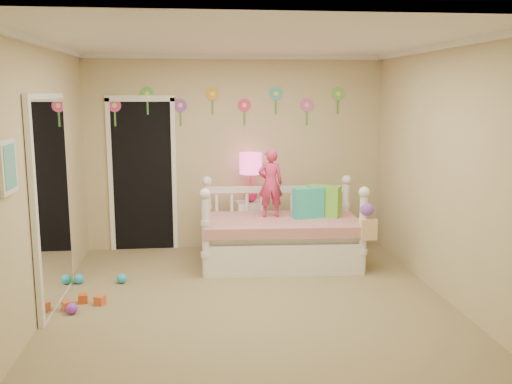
{
  "coord_description": "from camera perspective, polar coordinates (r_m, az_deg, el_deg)",
  "views": [
    {
      "loc": [
        -0.55,
        -5.34,
        2.11
      ],
      "look_at": [
        0.1,
        0.6,
        1.05
      ],
      "focal_mm": 39.57,
      "sensor_mm": 36.0,
      "label": 1
    }
  ],
  "objects": [
    {
      "name": "pillow_turquoise",
      "position": [
        6.95,
        5.31,
        -1.12
      ],
      "size": [
        0.39,
        0.21,
        0.37
      ],
      "primitive_type": "cube",
      "rotation": [
        0.0,
        0.0,
        0.23
      ],
      "color": "#24B48A",
      "rests_on": "daybed"
    },
    {
      "name": "hanging_bag",
      "position": [
        6.6,
        11.17,
        -3.04
      ],
      "size": [
        0.2,
        0.16,
        0.36
      ],
      "primitive_type": null,
      "color": "beige",
      "rests_on": "daybed"
    },
    {
      "name": "mirror_closet",
      "position": [
        5.91,
        -19.93,
        -0.88
      ],
      "size": [
        0.07,
        1.3,
        2.1
      ],
      "primitive_type": "cube",
      "color": "white",
      "rests_on": "left_wall"
    },
    {
      "name": "wall_picture",
      "position": [
        4.7,
        -23.8,
        2.35
      ],
      "size": [
        0.05,
        0.34,
        0.42
      ],
      "primitive_type": "cube",
      "color": "white",
      "rests_on": "left_wall"
    },
    {
      "name": "ceiling",
      "position": [
        5.39,
        -0.38,
        15.27
      ],
      "size": [
        4.0,
        4.5,
        0.01
      ],
      "primitive_type": "cube",
      "color": "white",
      "rests_on": "floor"
    },
    {
      "name": "pillow_lime",
      "position": [
        7.07,
        6.87,
        -0.9
      ],
      "size": [
        0.43,
        0.35,
        0.39
      ],
      "primitive_type": "cube",
      "rotation": [
        0.0,
        0.0,
        -0.57
      ],
      "color": "#74BE3A",
      "rests_on": "daybed"
    },
    {
      "name": "floor",
      "position": [
        5.77,
        -0.35,
        -11.39
      ],
      "size": [
        4.0,
        4.5,
        0.01
      ],
      "primitive_type": "cube",
      "color": "#7F684C",
      "rests_on": "ground"
    },
    {
      "name": "closet_doorway",
      "position": [
        7.69,
        -11.41,
        1.81
      ],
      "size": [
        0.9,
        0.04,
        2.07
      ],
      "primitive_type": "cube",
      "color": "black",
      "rests_on": "back_wall"
    },
    {
      "name": "nightstand",
      "position": [
        7.64,
        -0.53,
        -3.41
      ],
      "size": [
        0.43,
        0.35,
        0.66
      ],
      "primitive_type": "cube",
      "rotation": [
        0.0,
        0.0,
        0.13
      ],
      "color": "white",
      "rests_on": "floor"
    },
    {
      "name": "back_wall",
      "position": [
        7.66,
        -2.09,
        3.97
      ],
      "size": [
        4.0,
        0.01,
        2.6
      ],
      "primitive_type": "cube",
      "color": "tan",
      "rests_on": "floor"
    },
    {
      "name": "daybed",
      "position": [
        6.94,
        2.53,
        -3.18
      ],
      "size": [
        1.97,
        1.12,
        1.04
      ],
      "primitive_type": null,
      "rotation": [
        0.0,
        0.0,
        -0.05
      ],
      "color": "white",
      "rests_on": "floor"
    },
    {
      "name": "toy_scatter",
      "position": [
        6.14,
        -17.4,
        -9.97
      ],
      "size": [
        0.99,
        1.41,
        0.11
      ],
      "primitive_type": null,
      "rotation": [
        0.0,
        0.0,
        -0.16
      ],
      "color": "#996666",
      "rests_on": "floor"
    },
    {
      "name": "child",
      "position": [
        6.94,
        1.47,
        0.89
      ],
      "size": [
        0.31,
        0.21,
        0.85
      ],
      "primitive_type": "imported",
      "rotation": [
        0.0,
        0.0,
        3.16
      ],
      "color": "#D8315F",
      "rests_on": "daybed"
    },
    {
      "name": "crown_molding",
      "position": [
        5.39,
        -0.38,
        14.95
      ],
      "size": [
        4.0,
        4.5,
        0.06
      ],
      "primitive_type": null,
      "color": "white",
      "rests_on": "ceiling"
    },
    {
      "name": "right_wall",
      "position": [
        5.98,
        19.09,
        1.71
      ],
      "size": [
        0.01,
        4.5,
        2.6
      ],
      "primitive_type": "cube",
      "color": "tan",
      "rests_on": "floor"
    },
    {
      "name": "table_lamp",
      "position": [
        7.5,
        -0.54,
        2.29
      ],
      "size": [
        0.3,
        0.3,
        0.66
      ],
      "color": "#F9216B",
      "rests_on": "nightstand"
    },
    {
      "name": "left_wall",
      "position": [
        5.6,
        -21.19,
        1.05
      ],
      "size": [
        0.01,
        4.5,
        2.6
      ],
      "primitive_type": "cube",
      "color": "tan",
      "rests_on": "floor"
    },
    {
      "name": "flower_decals",
      "position": [
        7.6,
        -2.8,
        8.76
      ],
      "size": [
        3.4,
        0.02,
        0.5
      ],
      "primitive_type": null,
      "color": "#B2668C",
      "rests_on": "back_wall"
    }
  ]
}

